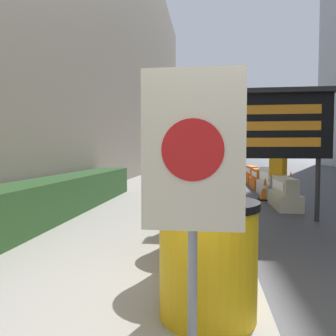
{
  "coord_description": "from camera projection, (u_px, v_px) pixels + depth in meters",
  "views": [
    {
      "loc": [
        -0.53,
        -2.32,
        1.5
      ],
      "look_at": [
        -1.73,
        7.33,
        0.98
      ],
      "focal_mm": 35.0,
      "sensor_mm": 36.0,
      "label": 1
    }
  ],
  "objects": [
    {
      "name": "warning_sign",
      "position": [
        193.0,
        168.0,
        1.98
      ],
      "size": [
        0.63,
        0.08,
        1.86
      ],
      "color": "gray",
      "rests_on": "sidewalk_left"
    },
    {
      "name": "traffic_cone_mid",
      "position": [
        265.0,
        189.0,
        9.92
      ],
      "size": [
        0.39,
        0.39,
        0.69
      ],
      "color": "black",
      "rests_on": "ground_plane"
    },
    {
      "name": "jersey_barrier_cream",
      "position": [
        284.0,
        194.0,
        8.57
      ],
      "size": [
        0.56,
        1.67,
        0.81
      ],
      "color": "beige",
      "rests_on": "ground_plane"
    },
    {
      "name": "barrel_drum_back",
      "position": [
        199.0,
        211.0,
        4.78
      ],
      "size": [
        0.83,
        0.83,
        0.96
      ],
      "color": "yellow",
      "rests_on": "sidewalk_left"
    },
    {
      "name": "traffic_light_near_curb",
      "position": [
        233.0,
        132.0,
        18.81
      ],
      "size": [
        0.28,
        0.45,
        3.49
      ],
      "color": "#2D2D30",
      "rests_on": "ground_plane"
    },
    {
      "name": "hedge_strip",
      "position": [
        63.0,
        195.0,
        7.15
      ],
      "size": [
        0.9,
        7.7,
        0.79
      ],
      "color": "#284C23",
      "rests_on": "sidewalk_left"
    },
    {
      "name": "jersey_barrier_orange_near",
      "position": [
        251.0,
        175.0,
        15.16
      ],
      "size": [
        0.54,
        1.88,
        0.79
      ],
      "color": "orange",
      "rests_on": "ground_plane"
    },
    {
      "name": "pedestrian_passerby",
      "position": [
        278.0,
        170.0,
        9.37
      ],
      "size": [
        0.48,
        0.48,
        1.62
      ],
      "rotation": [
        0.0,
        0.0,
        5.52
      ],
      "color": "#333338",
      "rests_on": "ground_plane"
    },
    {
      "name": "message_board",
      "position": [
        270.0,
        125.0,
        7.0
      ],
      "size": [
        2.63,
        0.36,
        2.81
      ],
      "color": "#28282B",
      "rests_on": "ground_plane"
    },
    {
      "name": "jersey_barrier_orange_far",
      "position": [
        258.0,
        180.0,
        13.04
      ],
      "size": [
        0.54,
        1.62,
        0.76
      ],
      "color": "orange",
      "rests_on": "ground_plane"
    },
    {
      "name": "barrel_drum_middle",
      "position": [
        200.0,
        228.0,
        3.73
      ],
      "size": [
        0.83,
        0.83,
        0.96
      ],
      "color": "yellow",
      "rests_on": "sidewalk_left"
    },
    {
      "name": "barrel_drum_foreground",
      "position": [
        208.0,
        258.0,
        2.69
      ],
      "size": [
        0.83,
        0.83,
        0.96
      ],
      "color": "yellow",
      "rests_on": "sidewalk_left"
    },
    {
      "name": "sidewalk_left",
      "position": [
        2.0,
        333.0,
        2.58
      ],
      "size": [
        4.28,
        56.0,
        0.14
      ],
      "color": "#A39E93",
      "rests_on": "ground_plane"
    },
    {
      "name": "pedestrian_worker",
      "position": [
        276.0,
        161.0,
        15.31
      ],
      "size": [
        0.39,
        0.51,
        1.7
      ],
      "rotation": [
        0.0,
        0.0,
        1.88
      ],
      "color": "#23283D",
      "rests_on": "ground_plane"
    },
    {
      "name": "traffic_cone_near",
      "position": [
        291.0,
        182.0,
        11.84
      ],
      "size": [
        0.43,
        0.43,
        0.76
      ],
      "color": "black",
      "rests_on": "ground_plane"
    },
    {
      "name": "jersey_barrier_white",
      "position": [
        269.0,
        184.0,
        10.75
      ],
      "size": [
        0.53,
        2.11,
        0.92
      ],
      "color": "silver",
      "rests_on": "ground_plane"
    }
  ]
}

